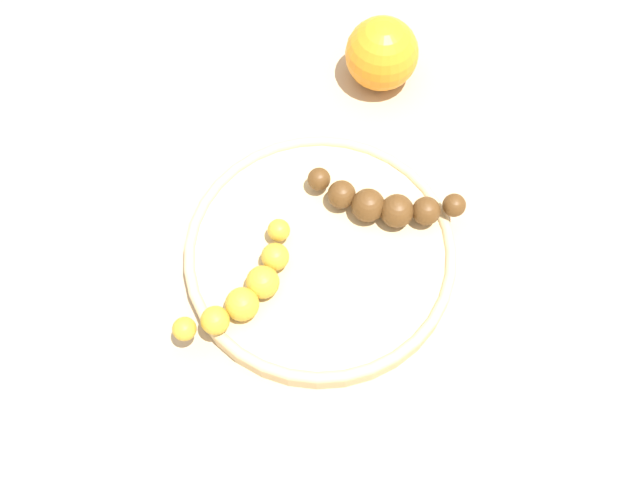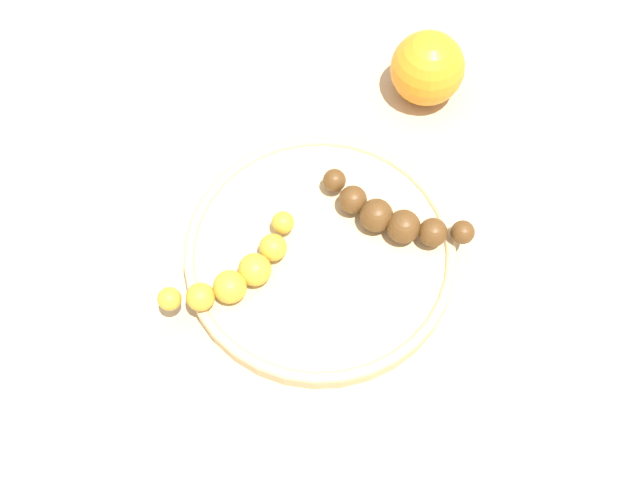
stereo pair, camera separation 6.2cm
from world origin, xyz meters
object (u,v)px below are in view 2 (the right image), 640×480
at_px(banana_spotted, 238,273).
at_px(orange_fruit, 427,68).
at_px(fruit_bowl, 320,253).
at_px(banana_overripe, 392,217).

relative_size(banana_spotted, orange_fruit, 1.48).
height_order(fruit_bowl, banana_overripe, banana_overripe).
distance_m(banana_overripe, banana_spotted, 0.15).
xyz_separation_m(fruit_bowl, banana_spotted, (0.03, -0.07, 0.02)).
bearing_deg(banana_spotted, banana_overripe, 74.17).
bearing_deg(orange_fruit, banana_spotted, -35.86).
height_order(fruit_bowl, orange_fruit, orange_fruit).
distance_m(banana_overripe, orange_fruit, 0.18).
bearing_deg(orange_fruit, banana_overripe, -11.57).
bearing_deg(fruit_bowl, banana_overripe, 114.00).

